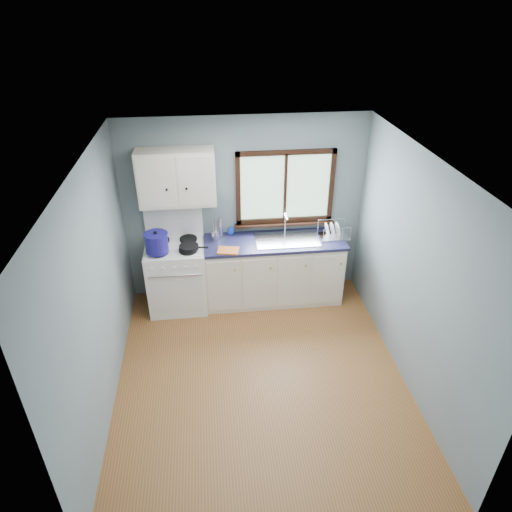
{
  "coord_description": "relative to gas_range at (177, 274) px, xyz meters",
  "views": [
    {
      "loc": [
        -0.48,
        -3.75,
        3.82
      ],
      "look_at": [
        0.05,
        0.9,
        1.05
      ],
      "focal_mm": 32.0,
      "sensor_mm": 36.0,
      "label": 1
    }
  ],
  "objects": [
    {
      "name": "ceiling",
      "position": [
        0.95,
        -1.47,
        2.02
      ],
      "size": [
        3.2,
        3.6,
        0.02
      ],
      "primitive_type": "cube",
      "color": "white",
      "rests_on": "wall_back"
    },
    {
      "name": "gas_range",
      "position": [
        0.0,
        0.0,
        0.0
      ],
      "size": [
        0.76,
        0.69,
        1.36
      ],
      "color": "white",
      "rests_on": "floor"
    },
    {
      "name": "upper_cabinets",
      "position": [
        0.1,
        0.15,
        1.31
      ],
      "size": [
        0.95,
        0.35,
        0.7
      ],
      "color": "silver",
      "rests_on": "wall_back"
    },
    {
      "name": "base_cabinets",
      "position": [
        1.31,
        0.02,
        -0.08
      ],
      "size": [
        1.85,
        0.6,
        0.88
      ],
      "color": "silver",
      "rests_on": "floor"
    },
    {
      "name": "sink",
      "position": [
        1.49,
        0.02,
        0.37
      ],
      "size": [
        0.84,
        0.46,
        0.44
      ],
      "color": "silver",
      "rests_on": "countertop"
    },
    {
      "name": "soap_bottle",
      "position": [
        0.74,
        0.22,
        0.55
      ],
      "size": [
        0.11,
        0.11,
        0.25
      ],
      "primitive_type": "imported",
      "rotation": [
        0.0,
        0.0,
        -0.15
      ],
      "color": "#1434AE",
      "rests_on": "countertop"
    },
    {
      "name": "wall_front",
      "position": [
        0.95,
        -3.28,
        0.76
      ],
      "size": [
        3.2,
        0.02,
        2.5
      ],
      "primitive_type": "cube",
      "color": "slate",
      "rests_on": "ground"
    },
    {
      "name": "stockpot",
      "position": [
        -0.2,
        -0.17,
        0.6
      ],
      "size": [
        0.38,
        0.38,
        0.29
      ],
      "rotation": [
        0.0,
        0.0,
        -0.37
      ],
      "color": "navy",
      "rests_on": "gas_range"
    },
    {
      "name": "thermos",
      "position": [
        0.61,
        0.21,
        0.57
      ],
      "size": [
        0.08,
        0.08,
        0.28
      ],
      "primitive_type": "cylinder",
      "rotation": [
        0.0,
        0.0,
        0.25
      ],
      "color": "silver",
      "rests_on": "countertop"
    },
    {
      "name": "countertop",
      "position": [
        1.31,
        0.02,
        0.41
      ],
      "size": [
        1.89,
        0.64,
        0.04
      ],
      "primitive_type": "cube",
      "color": "#18193A",
      "rests_on": "base_cabinets"
    },
    {
      "name": "floor",
      "position": [
        0.95,
        -1.47,
        -0.5
      ],
      "size": [
        3.2,
        3.6,
        0.02
      ],
      "primitive_type": "cube",
      "color": "brown",
      "rests_on": "ground"
    },
    {
      "name": "utensil_crock",
      "position": [
        0.54,
        0.12,
        0.5
      ],
      "size": [
        0.14,
        0.14,
        0.34
      ],
      "rotation": [
        0.0,
        0.0,
        0.33
      ],
      "color": "silver",
      "rests_on": "countertop"
    },
    {
      "name": "wall_back",
      "position": [
        0.95,
        0.34,
        0.76
      ],
      "size": [
        3.2,
        0.02,
        2.5
      ],
      "primitive_type": "cube",
      "color": "slate",
      "rests_on": "ground"
    },
    {
      "name": "window",
      "position": [
        1.48,
        0.3,
        0.98
      ],
      "size": [
        1.36,
        0.1,
        1.03
      ],
      "color": "#9EC6A8",
      "rests_on": "wall_back"
    },
    {
      "name": "dish_rack",
      "position": [
        2.11,
        0.05,
        0.48
      ],
      "size": [
        0.4,
        0.31,
        0.2
      ],
      "rotation": [
        0.0,
        0.0,
        0.04
      ],
      "color": "silver",
      "rests_on": "countertop"
    },
    {
      "name": "dish_towel",
      "position": [
        0.69,
        -0.2,
        0.44
      ],
      "size": [
        0.3,
        0.24,
        0.02
      ],
      "primitive_type": "cube",
      "rotation": [
        0.0,
        0.0,
        -0.2
      ],
      "color": "#C2672A",
      "rests_on": "countertop"
    },
    {
      "name": "wall_left",
      "position": [
        -0.66,
        -1.47,
        0.76
      ],
      "size": [
        0.02,
        3.6,
        2.5
      ],
      "primitive_type": "cube",
      "color": "slate",
      "rests_on": "ground"
    },
    {
      "name": "skillet",
      "position": [
        0.2,
        -0.15,
        0.49
      ],
      "size": [
        0.38,
        0.28,
        0.05
      ],
      "rotation": [
        0.0,
        0.0,
        -0.16
      ],
      "color": "black",
      "rests_on": "gas_range"
    },
    {
      "name": "wall_right",
      "position": [
        2.56,
        -1.47,
        0.76
      ],
      "size": [
        0.02,
        3.6,
        2.5
      ],
      "primitive_type": "cube",
      "color": "slate",
      "rests_on": "ground"
    }
  ]
}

